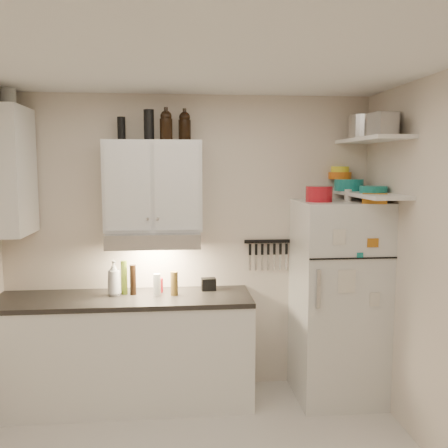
{
  "coord_description": "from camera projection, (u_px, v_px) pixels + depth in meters",
  "views": [
    {
      "loc": [
        -0.12,
        -2.86,
        2.0
      ],
      "look_at": [
        0.25,
        0.9,
        1.55
      ],
      "focal_mm": 40.0,
      "sensor_mm": 36.0,
      "label": 1
    }
  ],
  "objects": [
    {
      "name": "ceiling",
      "position": [
        195.0,
        54.0,
        2.77
      ],
      "size": [
        3.2,
        3.0,
        0.02
      ],
      "primitive_type": "cube",
      "color": "white",
      "rests_on": "ground"
    },
    {
      "name": "back_wall",
      "position": [
        189.0,
        244.0,
        4.42
      ],
      "size": [
        3.2,
        0.02,
        2.6
      ],
      "primitive_type": "cube",
      "color": "beige",
      "rests_on": "ground"
    },
    {
      "name": "base_cabinet",
      "position": [
        125.0,
        353.0,
        4.16
      ],
      "size": [
        2.1,
        0.6,
        0.88
      ],
      "primitive_type": "cube",
      "color": "white",
      "rests_on": "floor"
    },
    {
      "name": "countertop",
      "position": [
        124.0,
        299.0,
        4.1
      ],
      "size": [
        2.1,
        0.62,
        0.04
      ],
      "primitive_type": "cube",
      "color": "black",
      "rests_on": "base_cabinet"
    },
    {
      "name": "upper_cabinet",
      "position": [
        153.0,
        186.0,
        4.15
      ],
      "size": [
        0.8,
        0.33,
        0.75
      ],
      "primitive_type": "cube",
      "color": "white",
      "rests_on": "back_wall"
    },
    {
      "name": "side_cabinet",
      "position": [
        6.0,
        171.0,
        3.89
      ],
      "size": [
        0.33,
        0.55,
        1.0
      ],
      "primitive_type": "cube",
      "color": "white",
      "rests_on": "left_wall"
    },
    {
      "name": "range_hood",
      "position": [
        154.0,
        239.0,
        4.14
      ],
      "size": [
        0.76,
        0.46,
        0.12
      ],
      "primitive_type": "cube",
      "color": "silver",
      "rests_on": "back_wall"
    },
    {
      "name": "fridge",
      "position": [
        338.0,
        301.0,
        4.25
      ],
      "size": [
        0.7,
        0.68,
        1.7
      ],
      "primitive_type": "cube",
      "color": "white",
      "rests_on": "floor"
    },
    {
      "name": "shelf_hi",
      "position": [
        372.0,
        140.0,
        3.97
      ],
      "size": [
        0.3,
        0.95,
        0.03
      ],
      "primitive_type": "cube",
      "color": "white",
      "rests_on": "right_wall"
    },
    {
      "name": "shelf_lo",
      "position": [
        370.0,
        195.0,
        4.02
      ],
      "size": [
        0.3,
        0.95,
        0.03
      ],
      "primitive_type": "cube",
      "color": "white",
      "rests_on": "right_wall"
    },
    {
      "name": "knife_strip",
      "position": [
        268.0,
        241.0,
        4.46
      ],
      "size": [
        0.42,
        0.02,
        0.03
      ],
      "primitive_type": "cube",
      "color": "black",
      "rests_on": "back_wall"
    },
    {
      "name": "dutch_oven",
      "position": [
        319.0,
        194.0,
        4.07
      ],
      "size": [
        0.23,
        0.23,
        0.13
      ],
      "primitive_type": "cylinder",
      "rotation": [
        0.0,
        0.0,
        0.04
      ],
      "color": "#AC141E",
      "rests_on": "fridge"
    },
    {
      "name": "book_stack",
      "position": [
        375.0,
        198.0,
        3.93
      ],
      "size": [
        0.26,
        0.29,
        0.08
      ],
      "primitive_type": "cube",
      "rotation": [
        0.0,
        0.0,
        -0.4
      ],
      "color": "#C16E18",
      "rests_on": "fridge"
    },
    {
      "name": "spice_jar",
      "position": [
        348.0,
        195.0,
        4.14
      ],
      "size": [
        0.07,
        0.07,
        0.1
      ],
      "primitive_type": "cylinder",
      "rotation": [
        0.0,
        0.0,
        -0.29
      ],
      "color": "silver",
      "rests_on": "fridge"
    },
    {
      "name": "stock_pot",
      "position": [
        365.0,
        127.0,
        4.2
      ],
      "size": [
        0.36,
        0.36,
        0.2
      ],
      "primitive_type": "cylinder",
      "rotation": [
        0.0,
        0.0,
        0.36
      ],
      "color": "silver",
      "rests_on": "shelf_hi"
    },
    {
      "name": "tin_a",
      "position": [
        384.0,
        125.0,
        3.82
      ],
      "size": [
        0.19,
        0.17,
        0.18
      ],
      "primitive_type": "cube",
      "rotation": [
        0.0,
        0.0,
        0.03
      ],
      "color": "#AAAAAD",
      "rests_on": "shelf_hi"
    },
    {
      "name": "tin_b",
      "position": [
        383.0,
        124.0,
        3.63
      ],
      "size": [
        0.2,
        0.2,
        0.16
      ],
      "primitive_type": "cube",
      "rotation": [
        0.0,
        0.0,
        0.27
      ],
      "color": "#AAAAAD",
      "rests_on": "shelf_hi"
    },
    {
      "name": "bowl_teal",
      "position": [
        349.0,
        185.0,
        4.35
      ],
      "size": [
        0.25,
        0.25,
        0.1
      ],
      "primitive_type": "cylinder",
      "color": "#17827E",
      "rests_on": "shelf_lo"
    },
    {
      "name": "bowl_orange",
      "position": [
        340.0,
        176.0,
        4.4
      ],
      "size": [
        0.2,
        0.2,
        0.06
      ],
      "primitive_type": "cylinder",
      "color": "orange",
      "rests_on": "bowl_teal"
    },
    {
      "name": "bowl_yellow",
      "position": [
        340.0,
        169.0,
        4.39
      ],
      "size": [
        0.16,
        0.16,
        0.05
      ],
      "primitive_type": "cylinder",
      "color": "yellow",
      "rests_on": "bowl_orange"
    },
    {
      "name": "plates",
      "position": [
        373.0,
        189.0,
        4.02
      ],
      "size": [
        0.24,
        0.24,
        0.06
      ],
      "primitive_type": "cylinder",
      "rotation": [
        0.0,
        0.0,
        0.08
      ],
      "color": "#17827E",
      "rests_on": "shelf_lo"
    },
    {
      "name": "growler_a",
      "position": [
        166.0,
        125.0,
        4.04
      ],
      "size": [
        0.13,
        0.13,
        0.24
      ],
      "primitive_type": null,
      "rotation": [
        0.0,
        0.0,
        -0.25
      ],
      "color": "black",
      "rests_on": "upper_cabinet"
    },
    {
      "name": "growler_b",
      "position": [
        185.0,
        126.0,
        4.14
      ],
      "size": [
        0.13,
        0.13,
        0.24
      ],
      "primitive_type": null,
      "rotation": [
        0.0,
        0.0,
        0.26
      ],
      "color": "black",
      "rests_on": "upper_cabinet"
    },
    {
      "name": "thermos_a",
      "position": [
        149.0,
        125.0,
        4.04
      ],
      "size": [
        0.09,
        0.09,
        0.24
      ],
      "primitive_type": "cylinder",
      "rotation": [
        0.0,
        0.0,
        -0.09
      ],
      "color": "black",
      "rests_on": "upper_cabinet"
    },
    {
      "name": "thermos_b",
      "position": [
        121.0,
        129.0,
        4.12
      ],
      "size": [
        0.08,
        0.08,
        0.19
      ],
      "primitive_type": "cylinder",
      "rotation": [
        0.0,
        0.0,
        -0.21
      ],
      "color": "black",
      "rests_on": "upper_cabinet"
    },
    {
      "name": "side_jar",
      "position": [
        8.0,
        97.0,
        3.93
      ],
      "size": [
        0.14,
        0.14,
        0.16
      ],
      "primitive_type": "cylinder",
      "rotation": [
        0.0,
        0.0,
        0.16
      ],
      "color": "silver",
      "rests_on": "side_cabinet"
    },
    {
      "name": "soap_bottle",
      "position": [
        114.0,
        276.0,
        4.13
      ],
      "size": [
        0.17,
        0.17,
        0.33
      ],
      "primitive_type": "imported",
      "rotation": [
        0.0,
        0.0,
        0.41
      ],
      "color": "white",
      "rests_on": "countertop"
    },
    {
      "name": "pepper_mill",
      "position": [
        174.0,
        283.0,
        4.14
      ],
      "size": [
        0.08,
        0.08,
        0.2
      ],
      "primitive_type": "cylinder",
      "rotation": [
        0.0,
        0.0,
        0.36
      ],
      "color": "brown",
      "rests_on": "countertop"
    },
    {
      "name": "oil_bottle",
      "position": [
        124.0,
        277.0,
        4.17
      ],
      "size": [
        0.06,
        0.06,
        0.28
      ],
      "primitive_type": "cylinder",
      "rotation": [
        0.0,
        0.0,
        -0.11
      ],
      "color": "#4A5D17",
      "rests_on": "countertop"
    },
    {
      "name": "vinegar_bottle",
      "position": [
        133.0,
        280.0,
        4.16
      ],
      "size": [
        0.05,
        0.05,
        0.25
      ],
      "primitive_type": "cylinder",
      "rotation": [
        0.0,
        0.0,
        -0.04
      ],
      "color": "black",
      "rests_on": "countertop"
    },
    {
      "name": "clear_bottle",
      "position": [
        157.0,
        285.0,
        4.13
      ],
      "size": [
        0.07,
        0.07,
        0.18
      ],
      "primitive_type": "cylinder",
      "rotation": [
        0.0,
        0.0,
        -0.21
      ],
      "color": "silver",
      "rests_on": "countertop"
    },
    {
      "name": "red_jar",
      "position": [
        160.0,
        285.0,
        4.24
      ],
      "size": [
        0.07,
        0.07,
        0.12
      ],
      "primitive_type": "cylinder",
      "rotation": [
        0.0,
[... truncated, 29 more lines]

